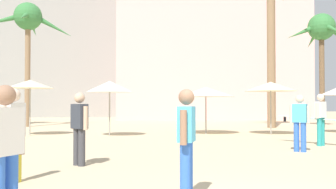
{
  "coord_description": "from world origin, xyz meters",
  "views": [
    {
      "loc": [
        -1.89,
        -4.51,
        1.43
      ],
      "look_at": [
        -0.62,
        7.09,
        1.69
      ],
      "focal_mm": 41.52,
      "sensor_mm": 36.0,
      "label": 1
    }
  ],
  "objects_px": {
    "person_mid_left": "(13,131)",
    "person_far_left": "(186,138)",
    "palm_tree_center": "(28,23)",
    "palm_tree_right": "(322,33)",
    "cafe_umbrella_0": "(271,87)",
    "cafe_umbrella_2": "(110,87)",
    "person_near_left": "(79,126)",
    "person_far_right": "(319,118)",
    "person_mid_center": "(300,121)",
    "person_near_right": "(5,149)",
    "cafe_umbrella_3": "(30,84)",
    "cafe_umbrella_5": "(206,92)"
  },
  "relations": [
    {
      "from": "person_near_right",
      "to": "person_mid_center",
      "type": "bearing_deg",
      "value": -107.37
    },
    {
      "from": "cafe_umbrella_2",
      "to": "person_mid_left",
      "type": "height_order",
      "value": "cafe_umbrella_2"
    },
    {
      "from": "palm_tree_right",
      "to": "person_mid_center",
      "type": "relative_size",
      "value": 4.07
    },
    {
      "from": "palm_tree_center",
      "to": "person_far_right",
      "type": "xyz_separation_m",
      "value": [
        12.49,
        -11.98,
        -5.41
      ]
    },
    {
      "from": "person_mid_center",
      "to": "person_near_left",
      "type": "relative_size",
      "value": 1.0
    },
    {
      "from": "palm_tree_center",
      "to": "cafe_umbrella_2",
      "type": "distance_m",
      "value": 10.11
    },
    {
      "from": "palm_tree_right",
      "to": "person_far_right",
      "type": "relative_size",
      "value": 2.42
    },
    {
      "from": "palm_tree_right",
      "to": "cafe_umbrella_0",
      "type": "relative_size",
      "value": 2.83
    },
    {
      "from": "palm_tree_right",
      "to": "person_near_right",
      "type": "relative_size",
      "value": 4.15
    },
    {
      "from": "person_mid_left",
      "to": "person_far_left",
      "type": "bearing_deg",
      "value": 178.89
    },
    {
      "from": "palm_tree_right",
      "to": "person_far_left",
      "type": "distance_m",
      "value": 20.06
    },
    {
      "from": "cafe_umbrella_5",
      "to": "person_near_right",
      "type": "relative_size",
      "value": 1.63
    },
    {
      "from": "palm_tree_right",
      "to": "cafe_umbrella_3",
      "type": "bearing_deg",
      "value": -165.16
    },
    {
      "from": "cafe_umbrella_5",
      "to": "person_mid_left",
      "type": "relative_size",
      "value": 1.58
    },
    {
      "from": "cafe_umbrella_0",
      "to": "person_mid_left",
      "type": "bearing_deg",
      "value": -131.1
    },
    {
      "from": "cafe_umbrella_3",
      "to": "person_mid_left",
      "type": "bearing_deg",
      "value": -78.11
    },
    {
      "from": "person_far_left",
      "to": "person_near_right",
      "type": "distance_m",
      "value": 2.54
    },
    {
      "from": "person_far_right",
      "to": "person_mid_center",
      "type": "relative_size",
      "value": 1.69
    },
    {
      "from": "person_near_left",
      "to": "person_near_right",
      "type": "relative_size",
      "value": 1.02
    },
    {
      "from": "palm_tree_center",
      "to": "person_far_right",
      "type": "distance_m",
      "value": 18.13
    },
    {
      "from": "cafe_umbrella_2",
      "to": "person_mid_left",
      "type": "xyz_separation_m",
      "value": [
        -1.31,
        -9.75,
        -1.22
      ]
    },
    {
      "from": "cafe_umbrella_0",
      "to": "person_far_right",
      "type": "distance_m",
      "value": 4.71
    },
    {
      "from": "palm_tree_right",
      "to": "person_near_right",
      "type": "height_order",
      "value": "palm_tree_right"
    },
    {
      "from": "palm_tree_right",
      "to": "person_near_right",
      "type": "distance_m",
      "value": 22.23
    },
    {
      "from": "palm_tree_center",
      "to": "cafe_umbrella_0",
      "type": "xyz_separation_m",
      "value": [
        12.55,
        -7.44,
        -4.15
      ]
    },
    {
      "from": "cafe_umbrella_0",
      "to": "person_mid_left",
      "type": "distance_m",
      "value": 13.11
    },
    {
      "from": "palm_tree_center",
      "to": "palm_tree_right",
      "type": "xyz_separation_m",
      "value": [
        17.65,
        -2.48,
        -0.7
      ]
    },
    {
      "from": "cafe_umbrella_0",
      "to": "person_far_right",
      "type": "height_order",
      "value": "cafe_umbrella_0"
    },
    {
      "from": "palm_tree_center",
      "to": "person_far_left",
      "type": "relative_size",
      "value": 4.64
    },
    {
      "from": "person_near_left",
      "to": "person_near_right",
      "type": "height_order",
      "value": "person_near_left"
    },
    {
      "from": "cafe_umbrella_2",
      "to": "cafe_umbrella_0",
      "type": "bearing_deg",
      "value": 0.7
    },
    {
      "from": "cafe_umbrella_2",
      "to": "person_near_left",
      "type": "distance_m",
      "value": 8.0
    },
    {
      "from": "cafe_umbrella_0",
      "to": "cafe_umbrella_5",
      "type": "xyz_separation_m",
      "value": [
        -2.86,
        0.72,
        -0.23
      ]
    },
    {
      "from": "cafe_umbrella_5",
      "to": "palm_tree_right",
      "type": "bearing_deg",
      "value": 28.05
    },
    {
      "from": "palm_tree_center",
      "to": "person_near_right",
      "type": "xyz_separation_m",
      "value": [
        4.59,
        -19.83,
        -5.44
      ]
    },
    {
      "from": "palm_tree_center",
      "to": "cafe_umbrella_0",
      "type": "relative_size",
      "value": 3.16
    },
    {
      "from": "palm_tree_right",
      "to": "cafe_umbrella_0",
      "type": "height_order",
      "value": "palm_tree_right"
    },
    {
      "from": "palm_tree_center",
      "to": "palm_tree_right",
      "type": "distance_m",
      "value": 17.84
    },
    {
      "from": "person_far_left",
      "to": "palm_tree_right",
      "type": "bearing_deg",
      "value": 75.37
    },
    {
      "from": "person_mid_center",
      "to": "person_near_left",
      "type": "height_order",
      "value": "same"
    },
    {
      "from": "palm_tree_right",
      "to": "person_mid_left",
      "type": "height_order",
      "value": "palm_tree_right"
    },
    {
      "from": "palm_tree_center",
      "to": "palm_tree_right",
      "type": "height_order",
      "value": "palm_tree_center"
    },
    {
      "from": "palm_tree_center",
      "to": "cafe_umbrella_3",
      "type": "height_order",
      "value": "palm_tree_center"
    },
    {
      "from": "palm_tree_right",
      "to": "person_mid_left",
      "type": "bearing_deg",
      "value": -132.75
    },
    {
      "from": "person_far_left",
      "to": "person_near_right",
      "type": "xyz_separation_m",
      "value": [
        -2.29,
        -1.1,
        -0.0
      ]
    },
    {
      "from": "person_mid_center",
      "to": "person_near_left",
      "type": "distance_m",
      "value": 6.44
    },
    {
      "from": "person_mid_left",
      "to": "person_near_left",
      "type": "relative_size",
      "value": 1.01
    },
    {
      "from": "cafe_umbrella_2",
      "to": "person_mid_center",
      "type": "bearing_deg",
      "value": -46.1
    },
    {
      "from": "cafe_umbrella_5",
      "to": "person_mid_left",
      "type": "distance_m",
      "value": 12.05
    },
    {
      "from": "person_mid_left",
      "to": "person_mid_center",
      "type": "distance_m",
      "value": 8.02
    }
  ]
}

